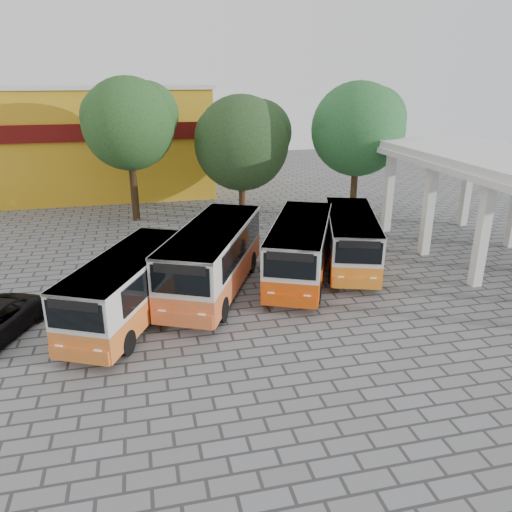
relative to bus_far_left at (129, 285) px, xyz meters
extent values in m
plane|color=slate|center=(7.30, -1.83, -1.52)|extent=(90.00, 90.00, 0.00)
cube|color=silver|center=(15.15, 8.67, 0.98)|extent=(0.45, 0.45, 5.00)
cube|color=silver|center=(20.45, 8.67, 0.98)|extent=(0.45, 0.45, 5.00)
cube|color=silver|center=(17.80, 2.17, 3.68)|extent=(6.60, 15.60, 0.40)
cube|color=silver|center=(17.80, 2.17, 3.33)|extent=(6.80, 15.80, 0.30)
cube|color=#CA9217|center=(-3.70, 24.17, 2.48)|extent=(20.00, 10.00, 8.00)
cube|color=#590C0A|center=(-3.70, 19.07, 3.68)|extent=(20.00, 0.20, 1.20)
cube|color=silver|center=(-3.70, 24.17, 6.63)|extent=(20.40, 10.40, 0.30)
cube|color=orange|center=(0.00, 0.01, -0.70)|extent=(5.10, 7.46, 0.95)
cube|color=silver|center=(0.00, 0.01, 0.44)|extent=(5.10, 7.46, 1.33)
cube|color=silver|center=(0.00, 0.01, 1.05)|extent=(5.14, 7.48, 0.11)
cube|color=black|center=(-1.11, 0.01, 0.45)|extent=(2.64, 5.40, 0.95)
cube|color=black|center=(1.11, 0.01, 0.45)|extent=(2.64, 5.40, 0.95)
cube|color=black|center=(0.00, -3.63, 0.45)|extent=(1.77, 0.89, 0.95)
cube|color=black|center=(0.00, -3.63, 0.83)|extent=(1.57, 0.80, 0.31)
cylinder|color=black|center=(-0.98, -2.34, -1.07)|extent=(0.25, 0.90, 0.90)
cylinder|color=black|center=(0.98, -2.34, -1.07)|extent=(0.25, 0.90, 0.90)
cylinder|color=black|center=(-0.98, 2.36, -1.07)|extent=(0.25, 0.90, 0.90)
cylinder|color=black|center=(0.98, 2.36, -1.07)|extent=(0.25, 0.90, 0.90)
cube|color=orange|center=(3.53, 1.98, -0.60)|extent=(5.62, 8.37, 1.06)
cube|color=silver|center=(3.53, 1.98, 0.67)|extent=(5.62, 8.37, 1.49)
cube|color=silver|center=(3.53, 1.98, 1.36)|extent=(5.67, 8.39, 0.12)
cube|color=black|center=(2.30, 1.98, 0.69)|extent=(2.87, 6.08, 1.06)
cube|color=black|center=(4.77, 1.98, 0.69)|extent=(2.87, 6.08, 1.06)
cube|color=black|center=(3.53, -2.09, 0.69)|extent=(2.00, 0.96, 1.06)
cube|color=black|center=(3.53, -2.09, 1.11)|extent=(1.77, 0.87, 0.34)
cylinder|color=black|center=(2.44, -0.65, -1.01)|extent=(0.28, 1.01, 1.01)
cylinder|color=black|center=(4.62, -0.65, -1.01)|extent=(0.28, 1.01, 1.01)
cylinder|color=black|center=(2.44, 4.61, -1.01)|extent=(0.28, 1.01, 1.01)
cylinder|color=black|center=(4.62, 4.61, -1.01)|extent=(0.28, 1.01, 1.01)
cube|color=#DF4806|center=(7.63, 2.53, -0.66)|extent=(5.22, 7.89, 1.00)
cube|color=silver|center=(7.63, 2.53, 0.54)|extent=(5.22, 7.89, 1.40)
cube|color=silver|center=(7.63, 2.53, 1.19)|extent=(5.26, 7.91, 0.11)
cube|color=black|center=(6.47, 2.53, 0.56)|extent=(2.63, 5.75, 1.00)
cube|color=black|center=(8.80, 2.53, 0.56)|extent=(2.63, 5.75, 1.00)
cube|color=black|center=(7.63, -1.30, 0.56)|extent=(1.89, 0.89, 1.00)
cube|color=black|center=(7.63, -1.30, 0.96)|extent=(1.67, 0.80, 0.32)
cylinder|color=black|center=(6.60, 0.05, -1.04)|extent=(0.27, 0.95, 0.95)
cylinder|color=black|center=(8.66, 0.05, -1.04)|extent=(0.27, 0.95, 0.95)
cylinder|color=black|center=(6.60, 5.00, -1.04)|extent=(0.27, 0.95, 0.95)
cylinder|color=black|center=(8.66, 5.00, -1.04)|extent=(0.27, 0.95, 0.95)
cube|color=orange|center=(10.57, 3.56, -0.70)|extent=(4.37, 7.56, 0.95)
cube|color=silver|center=(10.57, 3.56, 0.44)|extent=(4.37, 7.56, 1.33)
cube|color=silver|center=(10.57, 3.56, 1.05)|extent=(4.41, 7.57, 0.11)
cube|color=black|center=(9.46, 3.56, 0.45)|extent=(1.95, 5.68, 0.95)
cube|color=black|center=(11.68, 3.56, 0.45)|extent=(1.95, 5.68, 0.95)
cube|color=black|center=(10.57, -0.08, 0.45)|extent=(1.86, 0.67, 0.95)
cube|color=black|center=(10.57, -0.08, 0.84)|extent=(1.65, 0.61, 0.31)
cylinder|color=black|center=(9.59, 1.21, -1.07)|extent=(0.25, 0.91, 0.91)
cylinder|color=black|center=(11.55, 1.21, -1.07)|extent=(0.25, 0.91, 0.91)
cylinder|color=black|center=(9.59, 5.92, -1.07)|extent=(0.25, 0.91, 0.91)
cylinder|color=black|center=(11.55, 5.92, -1.07)|extent=(0.25, 0.91, 0.91)
cylinder|color=#392613|center=(0.33, 14.49, 0.64)|extent=(0.47, 0.47, 4.31)
sphere|color=#1E4818|center=(0.33, 14.49, 4.63)|extent=(5.67, 5.67, 5.67)
sphere|color=#1E4818|center=(1.46, 14.79, 5.19)|extent=(3.97, 3.97, 3.97)
sphere|color=#1E4818|center=(-0.66, 14.29, 5.05)|extent=(3.69, 3.69, 3.69)
cylinder|color=#4B2F19|center=(7.39, 14.40, 0.30)|extent=(0.43, 0.43, 3.63)
sphere|color=#1C3814|center=(7.39, 14.40, 3.26)|extent=(6.18, 6.18, 6.18)
sphere|color=#1C3814|center=(8.62, 14.70, 3.88)|extent=(4.33, 4.33, 4.33)
sphere|color=#1C3814|center=(6.31, 14.20, 3.73)|extent=(4.02, 4.02, 4.02)
cylinder|color=#452F1B|center=(14.38, 11.94, 0.54)|extent=(0.43, 0.43, 4.13)
sphere|color=#1D5624|center=(14.38, 11.94, 4.23)|extent=(5.88, 5.88, 5.88)
sphere|color=#1D5624|center=(15.55, 12.24, 4.82)|extent=(4.12, 4.12, 4.12)
sphere|color=#1D5624|center=(13.35, 11.74, 4.67)|extent=(3.82, 3.82, 3.82)
camera|label=1|loc=(0.71, -17.99, 7.48)|focal=35.00mm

